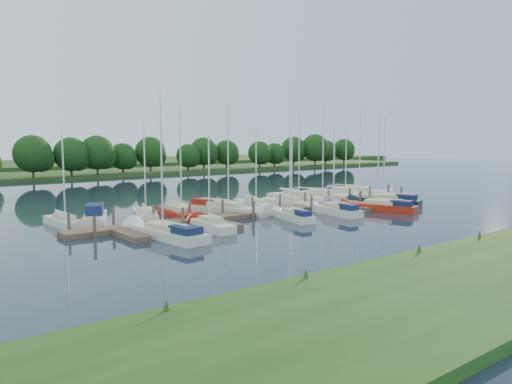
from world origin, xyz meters
TOP-DOWN VIEW (x-y plane):
  - ground at (0.00, 0.00)m, footprint 260.00×260.00m
  - dock at (0.00, 7.31)m, footprint 40.00×6.00m
  - mooring_pilings at (0.00, 8.43)m, footprint 38.24×2.84m
  - far_shore at (0.00, 75.00)m, footprint 180.00×30.00m
  - distant_hill at (0.00, 100.00)m, footprint 220.00×40.00m
  - treeline at (-4.19, 61.79)m, footprint 144.99×10.06m
  - sailboat_n_0 at (-18.24, 12.98)m, footprint 1.78×6.28m
  - motorboat at (-15.57, 13.36)m, footprint 3.63×5.95m
  - sailboat_n_2 at (-11.36, 12.39)m, footprint 3.53×7.05m
  - sailboat_n_3 at (-8.65, 10.93)m, footprint 3.02×8.18m
  - sailboat_n_4 at (-3.85, 10.92)m, footprint 4.72×8.68m
  - sailboat_n_5 at (0.85, 12.25)m, footprint 2.36×6.80m
  - sailboat_n_6 at (4.39, 11.06)m, footprint 1.88×7.13m
  - sailboat_n_7 at (7.70, 13.33)m, footprint 2.94×8.19m
  - sailboat_n_8 at (11.51, 13.56)m, footprint 5.08×9.52m
  - sailboat_n_9 at (15.72, 13.54)m, footprint 3.84×6.91m
  - sailboat_n_10 at (18.76, 14.14)m, footprint 5.21×8.97m
  - sailboat_s_0 at (-13.96, 3.53)m, footprint 2.88×8.65m
  - sailboat_s_1 at (-9.64, 4.31)m, footprint 1.87×6.09m
  - sailboat_s_2 at (-1.42, 3.79)m, footprint 2.37×5.92m
  - sailboat_s_3 at (3.94, 3.76)m, footprint 2.17×6.60m
  - sailboat_s_4 at (9.31, 2.73)m, footprint 3.67×7.67m
  - sailboat_s_5 at (13.14, 4.96)m, footprint 3.92×7.76m

SIDE VIEW (x-z plane):
  - ground at x=0.00m, z-range 0.00..0.00m
  - dock at x=0.00m, z-range 0.00..0.40m
  - sailboat_n_2 at x=-11.36m, z-range -4.23..4.77m
  - sailboat_n_5 at x=0.85m, z-range -4.04..4.58m
  - sailboat_n_6 at x=4.39m, z-range -4.29..4.82m
  - sailboat_n_0 at x=-18.24m, z-range -3.77..4.32m
  - sailboat_n_9 at x=15.72m, z-range -4.24..4.79m
  - sailboat_s_1 at x=-9.64m, z-range -3.70..4.25m
  - sailboat_n_3 at x=-8.65m, z-range -4.93..5.49m
  - sailboat_n_7 at x=7.70m, z-range -4.94..5.51m
  - far_shore at x=0.00m, z-range 0.00..0.60m
  - sailboat_n_10 at x=18.76m, z-range -5.44..6.05m
  - sailboat_s_2 at x=-1.42m, z-range -3.51..4.14m
  - sailboat_n_8 at x=11.51m, z-range -5.72..6.35m
  - sailboat_s_0 at x=-13.96m, z-range -5.10..5.73m
  - sailboat_s_4 at x=9.31m, z-range -4.59..5.23m
  - sailboat_s_3 at x=3.94m, z-range -3.95..4.60m
  - sailboat_n_4 at x=-3.85m, z-range -5.26..5.91m
  - sailboat_s_5 at x=13.14m, z-range -4.71..5.38m
  - motorboat at x=-15.57m, z-range -0.59..1.36m
  - mooring_pilings at x=0.00m, z-range -0.40..1.60m
  - distant_hill at x=0.00m, z-range 0.00..1.40m
  - treeline at x=-4.19m, z-range -0.02..8.20m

